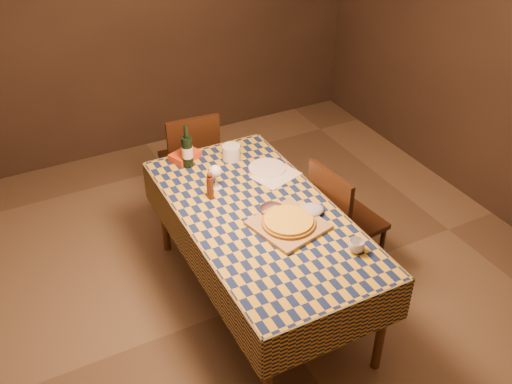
% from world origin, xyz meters
% --- Properties ---
extents(room, '(5.00, 5.10, 2.70)m').
position_xyz_m(room, '(0.00, 0.00, 1.35)').
color(room, brown).
rests_on(room, ground).
extents(dining_table, '(0.94, 1.84, 0.77)m').
position_xyz_m(dining_table, '(0.00, 0.00, 0.69)').
color(dining_table, brown).
rests_on(dining_table, ground).
extents(cutting_board, '(0.47, 0.47, 0.02)m').
position_xyz_m(cutting_board, '(0.09, -0.20, 0.78)').
color(cutting_board, '#A27E4C').
rests_on(cutting_board, dining_table).
extents(pizza, '(0.43, 0.43, 0.03)m').
position_xyz_m(pizza, '(0.09, -0.20, 0.81)').
color(pizza, '#8F5C17').
rests_on(pizza, cutting_board).
extents(pepper_mill, '(0.05, 0.05, 0.19)m').
position_xyz_m(pepper_mill, '(-0.20, 0.30, 0.86)').
color(pepper_mill, '#4B2111').
rests_on(pepper_mill, dining_table).
extents(bowl, '(0.16, 0.16, 0.05)m').
position_xyz_m(bowl, '(0.06, -0.05, 0.79)').
color(bowl, '#58414A').
rests_on(bowl, dining_table).
extents(wine_glass, '(0.09, 0.09, 0.17)m').
position_xyz_m(wine_glass, '(-0.13, 0.39, 0.89)').
color(wine_glass, white).
rests_on(wine_glass, dining_table).
extents(wine_bottle, '(0.10, 0.10, 0.32)m').
position_xyz_m(wine_bottle, '(-0.19, 0.73, 0.89)').
color(wine_bottle, black).
rests_on(wine_bottle, dining_table).
extents(deli_tub, '(0.15, 0.15, 0.11)m').
position_xyz_m(deli_tub, '(0.12, 0.67, 0.82)').
color(deli_tub, silver).
rests_on(deli_tub, dining_table).
extents(takeout_container, '(0.24, 0.21, 0.05)m').
position_xyz_m(takeout_container, '(-0.17, 0.83, 0.80)').
color(takeout_container, '#C33F19').
rests_on(takeout_container, dining_table).
extents(white_plate, '(0.35, 0.35, 0.02)m').
position_xyz_m(white_plate, '(0.29, 0.43, 0.78)').
color(white_plate, white).
rests_on(white_plate, dining_table).
extents(tumbler, '(0.11, 0.11, 0.08)m').
position_xyz_m(tumbler, '(0.32, -0.58, 0.81)').
color(tumbler, silver).
rests_on(tumbler, dining_table).
extents(flour_patch, '(0.35, 0.31, 0.00)m').
position_xyz_m(flour_patch, '(0.30, 0.33, 0.77)').
color(flour_patch, white).
rests_on(flour_patch, dining_table).
extents(flour_bag, '(0.19, 0.15, 0.06)m').
position_xyz_m(flour_bag, '(0.27, -0.15, 0.80)').
color(flour_bag, '#A3AAD1').
rests_on(flour_bag, dining_table).
extents(chair_far, '(0.45, 0.46, 0.93)m').
position_xyz_m(chair_far, '(0.01, 1.22, 0.52)').
color(chair_far, black).
rests_on(chair_far, ground).
extents(chair_right, '(0.47, 0.46, 0.93)m').
position_xyz_m(chair_right, '(0.63, -0.01, 0.52)').
color(chair_right, black).
rests_on(chair_right, ground).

